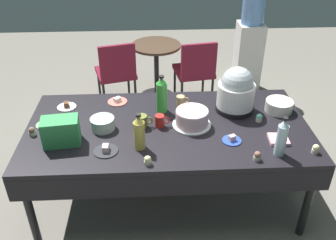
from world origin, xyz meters
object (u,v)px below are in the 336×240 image
Objects in this scene: frosted_layer_cake at (192,118)px; dessert_plate_cobalt at (232,140)px; dessert_plate_sage at (45,124)px; water_cooler at (249,47)px; cupcake_mint at (316,149)px; round_cafe_table at (156,61)px; dessert_plate_coral at (117,101)px; maroon_chair_left at (116,70)px; coffee_mug_olive at (142,121)px; maroon_chair_right at (195,69)px; coffee_mug_red at (160,121)px; cupcake_rose at (148,160)px; dessert_plate_charcoal at (106,150)px; ceramic_snack_bowl at (279,106)px; dessert_plate_white at (67,106)px; cupcake_cocoa at (259,118)px; soda_bottle_lime_soda at (162,95)px; coffee_mug_tan at (181,101)px; slow_cooker at (236,91)px; potluck_table at (168,132)px; cupcake_berry at (32,132)px; soda_bottle_water at (282,138)px; soda_carton at (61,131)px; soda_bottle_ginger_ale at (139,133)px; glass_salad_bowl at (103,123)px.

frosted_layer_cake reaches higher than dessert_plate_cobalt.
water_cooler is at bearing 43.14° from dessert_plate_sage.
round_cafe_table is (-1.06, 2.24, -0.28)m from cupcake_mint.
dessert_plate_coral is 0.20× the size of maroon_chair_left.
coffee_mug_olive is at bearing -78.52° from maroon_chair_left.
coffee_mug_red is at bearing -106.23° from maroon_chair_right.
maroon_chair_left reaches higher than cupcake_rose.
dessert_plate_charcoal is (-0.64, -0.31, -0.05)m from frosted_layer_cake.
cupcake_mint is at bearing -73.42° from maroon_chair_right.
ceramic_snack_bowl is 0.26× the size of maroon_chair_left.
cupcake_cocoa reaches higher than dessert_plate_white.
soda_bottle_lime_soda is 0.21m from coffee_mug_tan.
cupcake_rose is (-0.73, -0.68, -0.14)m from slow_cooker.
coffee_mug_olive is at bearing -178.15° from potluck_table.
soda_bottle_lime_soda is (0.98, 0.31, 0.12)m from cupcake_berry.
water_cooler is at bearing 72.26° from slow_cooker.
dessert_plate_sage is at bearing 165.17° from soda_bottle_water.
slow_cooker reaches higher than coffee_mug_olive.
coffee_mug_tan is (1.09, 0.26, 0.03)m from dessert_plate_sage.
ceramic_snack_bowl is 1.87m from water_cooler.
cupcake_cocoa is 1.52m from soda_carton.
slow_cooker is 1.40m from soda_carton.
cupcake_mint is 0.08× the size of maroon_chair_right.
dessert_plate_charcoal reaches higher than round_cafe_table.
maroon_chair_left is (-0.11, 1.23, -0.27)m from dessert_plate_coral.
potluck_table is 0.31m from soda_bottle_lime_soda.
soda_bottle_ginger_ale reaches higher than round_cafe_table.
slow_cooker is 1.19× the size of soda_bottle_lime_soda.
soda_carton is (-0.36, -0.58, 0.09)m from dessert_plate_coral.
soda_bottle_lime_soda is (0.46, 0.24, 0.10)m from glass_salad_bowl.
dessert_plate_cobalt is 2.11× the size of cupcake_mint.
soda_bottle_water is 1.04m from coffee_mug_olive.
dessert_plate_sage is at bearing -169.30° from soda_bottle_lime_soda.
dessert_plate_coral is 2.50× the size of cupcake_berry.
frosted_layer_cake is 1.67m from maroon_chair_right.
dessert_plate_white is 1.60m from cupcake_cocoa.
round_cafe_table is (-0.77, 1.82, -0.28)m from cupcake_cocoa.
round_cafe_table is at bearing 62.43° from dessert_plate_white.
ceramic_snack_bowl is 0.18× the size of water_cooler.
slow_cooker is 0.31× the size of water_cooler.
slow_cooker is at bearing 9.88° from soda_carton.
cupcake_berry is at bearing 149.07° from soda_carton.
soda_bottle_lime_soda is at bearing -89.64° from round_cafe_table.
slow_cooker is at bearing 27.14° from dessert_plate_charcoal.
soda_bottle_lime_soda reaches higher than cupcake_rose.
maroon_chair_left is at bearing 95.17° from dessert_plate_coral.
dessert_plate_cobalt is (1.42, -0.28, 0.00)m from dessert_plate_sage.
soda_bottle_ginger_ale reaches higher than coffee_mug_tan.
slow_cooker reaches higher than round_cafe_table.
water_cooler is at bearing 46.20° from dessert_plate_coral.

